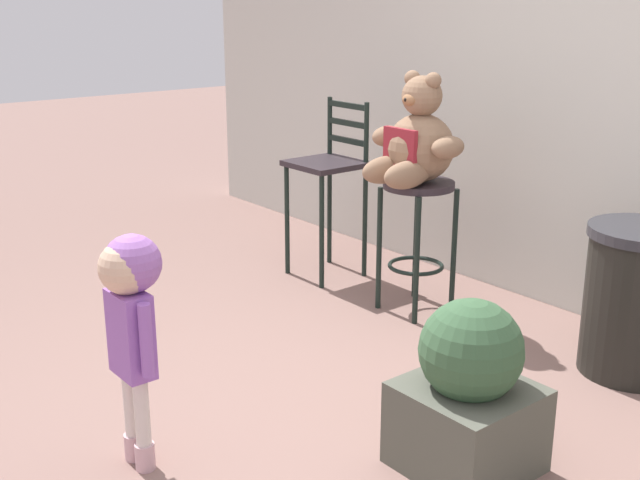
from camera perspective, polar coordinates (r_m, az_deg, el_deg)
name	(u,v)px	position (r m, az deg, el deg)	size (l,w,h in m)	color
ground_plane	(321,423)	(3.59, 0.07, -12.94)	(24.00, 24.00, 0.00)	#84635B
building_wall	(625,47)	(4.75, 20.92, 12.72)	(7.61, 0.30, 3.05)	silver
bar_stool_with_teddy	(417,218)	(4.65, 6.97, 1.54)	(0.41, 0.41, 0.78)	#2A2328
teddy_bear	(416,143)	(4.53, 6.88, 6.87)	(0.60, 0.54, 0.62)	#8D6B51
child_walking	(131,302)	(3.09, -13.35, -4.31)	(0.30, 0.24, 0.95)	#CEA2AB
trash_bin	(637,300)	(4.18, 21.67, -4.02)	(0.53, 0.53, 0.75)	black
bar_chair_empty	(329,174)	(5.21, 0.66, 4.75)	(0.43, 0.43, 1.15)	#2A2328
planter_with_shrub	(469,393)	(3.19, 10.55, -10.66)	(0.48, 0.48, 0.70)	#505347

